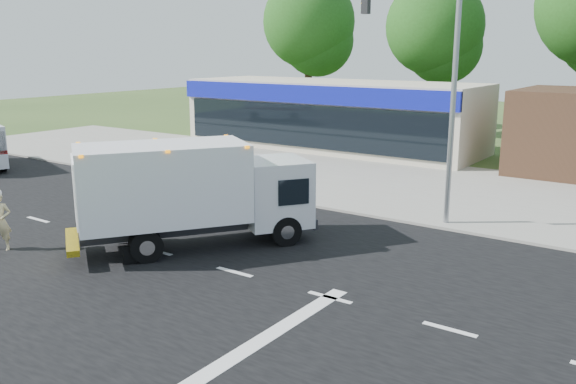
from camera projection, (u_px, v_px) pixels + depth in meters
name	position (u px, v px, depth m)	size (l,w,h in m)	color
ground	(235.00, 273.00, 16.40)	(120.00, 120.00, 0.00)	#385123
road_asphalt	(235.00, 272.00, 16.40)	(60.00, 14.00, 0.02)	black
sidewalk	(375.00, 207.00, 22.92)	(60.00, 2.40, 0.12)	gray
parking_apron	(434.00, 182.00, 27.55)	(60.00, 9.00, 0.02)	gray
lane_markings	(242.00, 300.00, 14.57)	(55.20, 7.00, 0.01)	silver
ems_box_truck	(190.00, 188.00, 18.14)	(5.93, 7.21, 3.20)	black
emergency_worker	(0.00, 220.00, 18.03)	(0.76, 0.76, 1.88)	#C5B383
retail_strip_mall	(332.00, 114.00, 36.85)	(18.00, 6.20, 4.00)	beige
traffic_signal_pole	(435.00, 79.00, 20.01)	(3.51, 0.25, 8.00)	gray
background_trees	(515.00, 24.00, 37.62)	(36.77, 7.39, 12.10)	#332114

